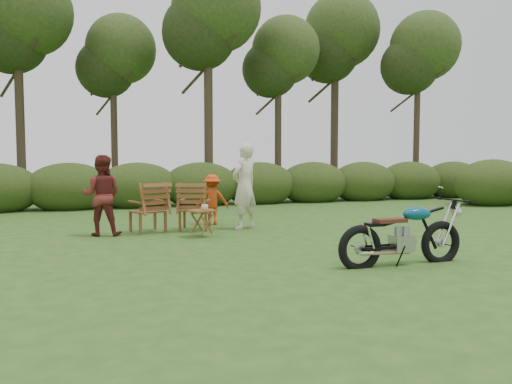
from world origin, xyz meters
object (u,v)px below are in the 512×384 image
object	(u,v)px
lawn_chair_left	(148,232)
side_table	(202,223)
child	(212,224)
cup	(205,207)
adult_a	(245,229)
lawn_chair_right	(195,230)
motorcycle	(401,264)
adult_b	(102,235)

from	to	relation	value
lawn_chair_left	side_table	world-z (taller)	side_table
child	cup	bearing A→B (deg)	81.58
side_table	adult_a	xyz separation A→B (m)	(1.11, 0.75, -0.26)
lawn_chair_right	cup	xyz separation A→B (m)	(-0.02, -1.01, 0.58)
lawn_chair_left	adult_a	size ratio (longest dim) A/B	0.55
lawn_chair_right	lawn_chair_left	bearing A→B (deg)	24.28
motorcycle	adult_b	xyz separation A→B (m)	(-3.99, 4.21, 0.00)
lawn_chair_right	adult_a	xyz separation A→B (m)	(1.04, -0.22, 0.00)
motorcycle	side_table	xyz separation A→B (m)	(-2.16, 3.40, 0.26)
motorcycle	adult_a	distance (m)	4.28
lawn_chair_right	lawn_chair_left	distance (m)	0.99
cup	motorcycle	bearing A→B (deg)	-57.94
lawn_chair_right	cup	size ratio (longest dim) A/B	7.48
motorcycle	lawn_chair_right	xyz separation A→B (m)	(-2.09, 4.38, 0.00)
cup	adult_b	bearing A→B (deg)	155.87
cup	adult_b	xyz separation A→B (m)	(-1.88, 0.84, -0.58)
cup	lawn_chair_right	bearing A→B (deg)	88.85
cup	child	xyz separation A→B (m)	(0.57, 1.69, -0.58)
lawn_chair_right	adult_b	xyz separation A→B (m)	(-1.90, -0.17, 0.00)
motorcycle	child	bearing A→B (deg)	107.05
side_table	child	size ratio (longest dim) A/B	0.46
adult_a	child	distance (m)	1.03
lawn_chair_left	cup	size ratio (longest dim) A/B	7.60
adult_b	motorcycle	bearing A→B (deg)	146.88
lawn_chair_right	adult_b	world-z (taller)	adult_b
motorcycle	lawn_chair_right	bearing A→B (deg)	115.68
side_table	adult_b	bearing A→B (deg)	156.19
lawn_chair_right	cup	distance (m)	1.16
lawn_chair_left	child	bearing A→B (deg)	-174.40
lawn_chair_left	child	world-z (taller)	child
adult_a	adult_b	distance (m)	2.94
lawn_chair_left	child	distance (m)	1.70
adult_a	lawn_chair_right	bearing A→B (deg)	-42.18
lawn_chair_left	adult_b	bearing A→B (deg)	-10.05
adult_a	adult_b	world-z (taller)	adult_a
lawn_chair_right	side_table	bearing A→B (deg)	108.96
adult_b	child	world-z (taller)	adult_b
motorcycle	adult_b	size ratio (longest dim) A/B	1.20
motorcycle	lawn_chair_left	xyz separation A→B (m)	(-3.08, 4.35, 0.00)
lawn_chair_left	adult_a	distance (m)	2.04
adult_a	adult_b	bearing A→B (deg)	-31.26
cup	adult_b	size ratio (longest dim) A/B	0.08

